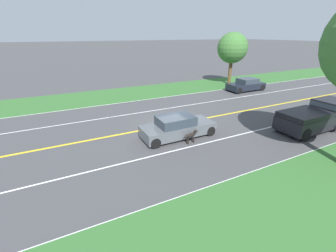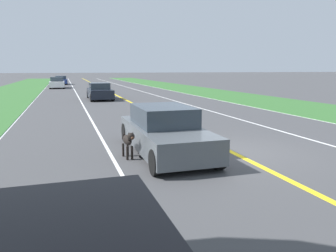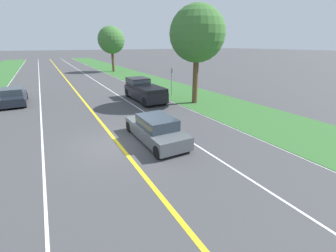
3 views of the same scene
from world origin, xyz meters
The scene contains 13 objects.
ground_plane centered at (0.00, 0.00, 0.00)m, with size 400.00×400.00×0.00m, color #424244.
centre_divider_line centered at (0.00, 0.00, 0.00)m, with size 0.18×160.00×0.01m, color yellow.
lane_edge_line_right centered at (7.00, 0.00, 0.00)m, with size 0.14×160.00×0.01m, color white.
lane_dash_same_dir centered at (3.50, 0.00, 0.00)m, with size 0.10×160.00×0.01m, color white.
lane_dash_oncoming centered at (-3.50, 0.00, 0.00)m, with size 0.10×160.00×0.01m, color white.
grass_verge_right centered at (10.00, 0.00, 0.01)m, with size 6.00×160.00×0.03m, color #33662D.
ego_car centered at (1.94, -0.52, 0.64)m, with size 1.82×4.62×1.38m.
dog centered at (3.08, -0.19, 0.51)m, with size 0.27×1.05×0.80m.
pickup_truck centered at (5.03, 8.48, 0.95)m, with size 2.05×5.52×1.87m.
oncoming_car centered at (-5.43, 12.42, 0.65)m, with size 1.91×4.33×1.37m.
roadside_tree_right_near centered at (8.52, 5.27, 5.65)m, with size 4.48×4.48×7.93m.
roadside_tree_right_far centered at (8.92, 32.17, 5.55)m, with size 4.75×4.75×7.95m.
street_sign centered at (8.08, 8.61, 1.73)m, with size 0.11×0.64×2.78m.
Camera 3 is at (-2.86, -10.62, 4.94)m, focal length 24.00 mm.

